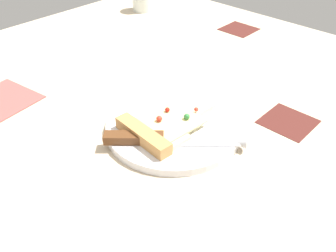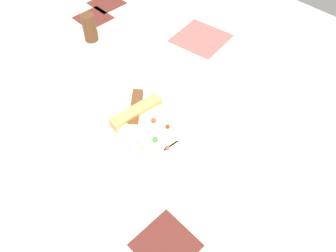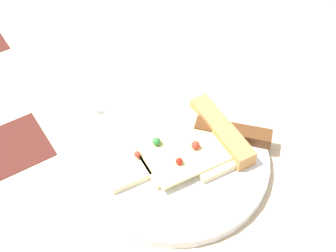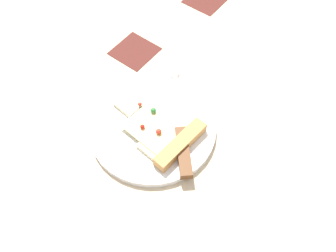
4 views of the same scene
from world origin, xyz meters
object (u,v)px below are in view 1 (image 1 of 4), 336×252
at_px(knife, 159,140).
at_px(napkin, 0,101).
at_px(pizza_slice, 163,126).
at_px(plate, 173,127).

bearing_deg(knife, napkin, -114.24).
relative_size(pizza_slice, knife, 0.94).
distance_m(knife, napkin, 0.36).
bearing_deg(pizza_slice, plate, 90.02).
height_order(plate, pizza_slice, pizza_slice).
height_order(pizza_slice, napkin, pizza_slice).
bearing_deg(pizza_slice, napkin, -151.06).
distance_m(plate, knife, 0.06).
relative_size(plate, pizza_slice, 1.35).
bearing_deg(napkin, knife, -71.46).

